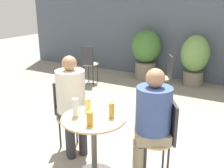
{
  "coord_description": "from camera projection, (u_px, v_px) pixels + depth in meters",
  "views": [
    {
      "loc": [
        1.15,
        -2.16,
        1.89
      ],
      "look_at": [
        -0.21,
        0.31,
        0.98
      ],
      "focal_mm": 42.0,
      "sensor_mm": 36.0,
      "label": 1
    }
  ],
  "objects": [
    {
      "name": "storefront_wall",
      "position": [
        202.0,
        18.0,
        5.92
      ],
      "size": [
        10.0,
        0.06,
        3.0
      ],
      "color": "#4C5666",
      "rests_on": "ground_plane"
    },
    {
      "name": "cafe_table_near",
      "position": [
        94.0,
        137.0,
        2.78
      ],
      "size": [
        0.67,
        0.67,
        0.73
      ],
      "color": "#514C47",
      "rests_on": "ground_plane"
    },
    {
      "name": "bistro_chair_0",
      "position": [
        164.0,
        134.0,
        2.77
      ],
      "size": [
        0.41,
        0.41,
        0.9
      ],
      "rotation": [
        0.0,
        0.0,
        -1.07
      ],
      "color": "tan",
      "rests_on": "ground_plane"
    },
    {
      "name": "bistro_chair_1",
      "position": [
        68.0,
        109.0,
        3.38
      ],
      "size": [
        0.42,
        0.41,
        0.9
      ],
      "rotation": [
        0.0,
        0.0,
        1.03
      ],
      "color": "tan",
      "rests_on": "ground_plane"
    },
    {
      "name": "bistro_chair_3",
      "position": [
        89.0,
        61.0,
        6.01
      ],
      "size": [
        0.37,
        0.38,
        0.9
      ],
      "rotation": [
        0.0,
        0.0,
        3.26
      ],
      "color": "tan",
      "rests_on": "ground_plane"
    },
    {
      "name": "bistro_chair_4",
      "position": [
        165.0,
        74.0,
        5.01
      ],
      "size": [
        0.41,
        0.4,
        0.9
      ],
      "rotation": [
        0.0,
        0.0,
        5.2
      ],
      "color": "tan",
      "rests_on": "ground_plane"
    },
    {
      "name": "seated_person_0",
      "position": [
        152.0,
        117.0,
        2.71
      ],
      "size": [
        0.46,
        0.44,
        1.25
      ],
      "rotation": [
        0.0,
        0.0,
        -1.07
      ],
      "color": "gray",
      "rests_on": "ground_plane"
    },
    {
      "name": "seated_person_1",
      "position": [
        71.0,
        98.0,
        3.2
      ],
      "size": [
        0.44,
        0.43,
        1.27
      ],
      "rotation": [
        0.0,
        0.0,
        1.03
      ],
      "color": "#2D2D33",
      "rests_on": "ground_plane"
    },
    {
      "name": "beer_glass_0",
      "position": [
        76.0,
        108.0,
        2.7
      ],
      "size": [
        0.07,
        0.07,
        0.2
      ],
      "color": "silver",
      "rests_on": "cafe_table_near"
    },
    {
      "name": "beer_glass_1",
      "position": [
        90.0,
        119.0,
        2.51
      ],
      "size": [
        0.07,
        0.07,
        0.15
      ],
      "color": "#B28433",
      "rests_on": "cafe_table_near"
    },
    {
      "name": "beer_glass_2",
      "position": [
        111.0,
        110.0,
        2.68
      ],
      "size": [
        0.06,
        0.06,
        0.16
      ],
      "color": "#B28433",
      "rests_on": "cafe_table_near"
    },
    {
      "name": "beer_glass_3",
      "position": [
        88.0,
        105.0,
        2.85
      ],
      "size": [
        0.06,
        0.06,
        0.14
      ],
      "color": "#DBC65B",
      "rests_on": "cafe_table_near"
    },
    {
      "name": "potted_plant_0",
      "position": [
        146.0,
        52.0,
        6.4
      ],
      "size": [
        0.71,
        0.71,
        1.2
      ],
      "color": "slate",
      "rests_on": "ground_plane"
    },
    {
      "name": "potted_plant_1",
      "position": [
        195.0,
        58.0,
        5.91
      ],
      "size": [
        0.63,
        0.63,
        1.15
      ],
      "color": "slate",
      "rests_on": "ground_plane"
    }
  ]
}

